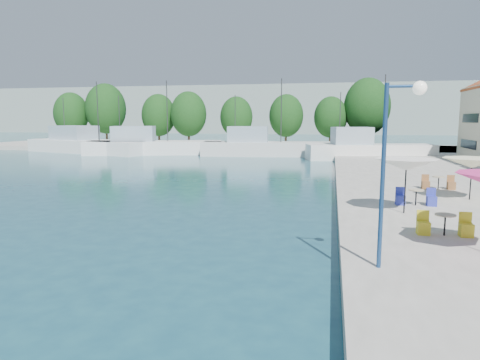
% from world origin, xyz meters
% --- Properties ---
extents(quay_far, '(90.00, 16.00, 0.60)m').
position_xyz_m(quay_far, '(-8.00, 67.00, 0.30)').
color(quay_far, gray).
rests_on(quay_far, ground).
extents(hill_west, '(180.00, 40.00, 16.00)m').
position_xyz_m(hill_west, '(-30.00, 160.00, 8.00)').
color(hill_west, gray).
rests_on(hill_west, ground).
extents(hill_east, '(140.00, 40.00, 12.00)m').
position_xyz_m(hill_east, '(40.00, 180.00, 6.00)').
color(hill_east, gray).
rests_on(hill_east, ground).
extents(trawler_01, '(20.91, 11.25, 10.20)m').
position_xyz_m(trawler_01, '(-28.43, 56.78, 1.07)').
color(trawler_01, white).
rests_on(trawler_01, ground).
extents(trawler_02, '(18.68, 9.50, 10.20)m').
position_xyz_m(trawler_02, '(-18.27, 55.92, 1.07)').
color(trawler_02, white).
rests_on(trawler_02, ground).
extents(trawler_03, '(17.29, 6.24, 10.20)m').
position_xyz_m(trawler_03, '(-2.92, 56.73, 1.07)').
color(trawler_03, silver).
rests_on(trawler_03, ground).
extents(trawler_04, '(15.01, 6.94, 10.20)m').
position_xyz_m(trawler_04, '(9.64, 53.97, 1.07)').
color(trawler_04, silver).
rests_on(trawler_04, ground).
extents(tree_01, '(5.96, 5.96, 8.82)m').
position_xyz_m(tree_01, '(-39.47, 70.16, 5.69)').
color(tree_01, '#3F2B19').
rests_on(tree_01, quay_far).
extents(tree_02, '(6.96, 6.96, 10.31)m').
position_xyz_m(tree_02, '(-33.20, 70.96, 6.55)').
color(tree_02, '#3F2B19').
rests_on(tree_02, quay_far).
extents(tree_03, '(5.61, 5.61, 8.30)m').
position_xyz_m(tree_03, '(-22.77, 69.51, 5.39)').
color(tree_03, '#3F2B19').
rests_on(tree_03, quay_far).
extents(tree_04, '(5.80, 5.80, 8.59)m').
position_xyz_m(tree_04, '(-17.22, 68.62, 5.55)').
color(tree_04, '#3F2B19').
rests_on(tree_04, quay_far).
extents(tree_05, '(5.25, 5.25, 7.77)m').
position_xyz_m(tree_05, '(-9.60, 70.06, 5.08)').
color(tree_05, '#3F2B19').
rests_on(tree_05, quay_far).
extents(tree_06, '(5.48, 5.48, 8.12)m').
position_xyz_m(tree_06, '(-1.68, 71.31, 5.28)').
color(tree_06, '#3F2B19').
rests_on(tree_06, quay_far).
extents(tree_07, '(5.21, 5.21, 7.71)m').
position_xyz_m(tree_07, '(5.31, 71.75, 5.05)').
color(tree_07, '#3F2B19').
rests_on(tree_07, quay_far).
extents(tree_08, '(7.10, 7.10, 10.50)m').
position_xyz_m(tree_08, '(10.82, 71.91, 6.66)').
color(tree_08, '#3F2B19').
rests_on(tree_08, quay_far).
extents(umbrella_white, '(2.67, 2.67, 2.38)m').
position_xyz_m(umbrella_white, '(8.80, 21.38, 2.73)').
color(umbrella_white, black).
rests_on(umbrella_white, quay_right).
extents(umbrella_cream, '(2.88, 2.88, 2.13)m').
position_xyz_m(umbrella_cream, '(12.59, 25.43, 2.48)').
color(umbrella_cream, black).
rests_on(umbrella_cream, quay_right).
extents(cafe_table_01, '(1.82, 0.70, 0.76)m').
position_xyz_m(cafe_table_01, '(9.60, 17.82, 0.89)').
color(cafe_table_01, black).
rests_on(cafe_table_01, quay_right).
extents(cafe_table_02, '(1.82, 0.70, 0.76)m').
position_xyz_m(cafe_table_02, '(9.62, 23.30, 0.89)').
color(cafe_table_02, black).
rests_on(cafe_table_02, quay_right).
extents(cafe_table_03, '(1.82, 0.70, 0.76)m').
position_xyz_m(cafe_table_03, '(11.82, 28.65, 0.89)').
color(cafe_table_03, black).
rests_on(cafe_table_03, quay_right).
extents(street_lamp, '(1.04, 0.36, 5.03)m').
position_xyz_m(street_lamp, '(7.32, 13.89, 4.09)').
color(street_lamp, navy).
rests_on(street_lamp, quay_right).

